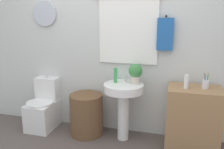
{
  "coord_description": "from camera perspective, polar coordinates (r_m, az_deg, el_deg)",
  "views": [
    {
      "loc": [
        0.88,
        -2.07,
        1.64
      ],
      "look_at": [
        0.08,
        0.8,
        0.9
      ],
      "focal_mm": 38.95,
      "sensor_mm": 36.0,
      "label": 1
    }
  ],
  "objects": [
    {
      "name": "wooden_cabinet",
      "position": [
        3.18,
        18.41,
        -9.83
      ],
      "size": [
        0.63,
        0.44,
        0.79
      ],
      "primitive_type": "cube",
      "color": "#9E754C",
      "rests_on": "ground_plane"
    },
    {
      "name": "soap_bottle",
      "position": [
        3.16,
        0.84,
        -0.14
      ],
      "size": [
        0.05,
        0.05,
        0.2
      ],
      "primitive_type": "cylinder",
      "color": "green",
      "rests_on": "pedestal_sink"
    },
    {
      "name": "back_wall",
      "position": [
        3.35,
        0.36,
        8.31
      ],
      "size": [
        4.4,
        0.18,
        2.6
      ],
      "color": "silver",
      "rests_on": "ground_plane"
    },
    {
      "name": "toothbrush_cup",
      "position": [
        3.06,
        21.08,
        -2.09
      ],
      "size": [
        0.08,
        0.08,
        0.19
      ],
      "color": "silver",
      "rests_on": "wooden_cabinet"
    },
    {
      "name": "laundry_hamper",
      "position": [
        3.43,
        -6.03,
        -9.3
      ],
      "size": [
        0.45,
        0.45,
        0.58
      ],
      "primitive_type": "cylinder",
      "color": "brown",
      "rests_on": "ground_plane"
    },
    {
      "name": "faucet",
      "position": [
        3.22,
        3.23,
        -0.84
      ],
      "size": [
        0.03,
        0.03,
        0.1
      ],
      "primitive_type": "cylinder",
      "color": "silver",
      "rests_on": "pedestal_sink"
    },
    {
      "name": "pedestal_sink",
      "position": [
        3.17,
        2.7,
        -5.55
      ],
      "size": [
        0.51,
        0.51,
        0.77
      ],
      "color": "white",
      "rests_on": "ground_plane"
    },
    {
      "name": "lotion_bottle",
      "position": [
        2.98,
        17.05,
        -1.6
      ],
      "size": [
        0.05,
        0.05,
        0.17
      ],
      "primitive_type": "cylinder",
      "color": "white",
      "rests_on": "wooden_cabinet"
    },
    {
      "name": "toilet",
      "position": [
        3.75,
        -15.67,
        -7.75
      ],
      "size": [
        0.38,
        0.51,
        0.75
      ],
      "color": "white",
      "rests_on": "ground_plane"
    },
    {
      "name": "potted_plant",
      "position": [
        3.11,
        5.53,
        0.45
      ],
      "size": [
        0.18,
        0.18,
        0.26
      ],
      "color": "beige",
      "rests_on": "pedestal_sink"
    }
  ]
}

